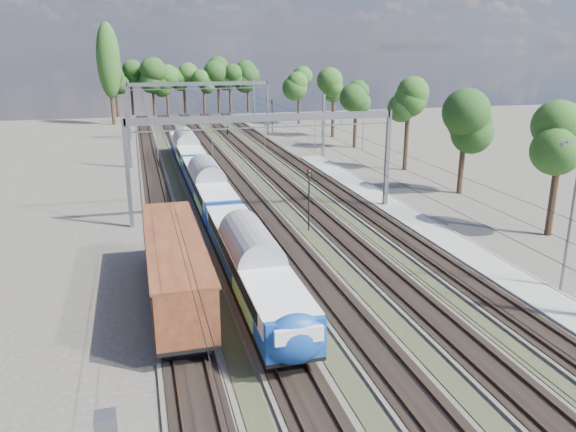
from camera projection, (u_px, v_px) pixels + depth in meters
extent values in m
plane|color=#47423A|center=(437.00, 428.00, 22.18)|extent=(220.00, 220.00, 0.00)
cube|color=#47423A|center=(155.00, 184.00, 61.47)|extent=(3.00, 130.00, 0.15)
cube|color=black|center=(155.00, 183.00, 61.44)|extent=(2.50, 130.00, 0.06)
cube|color=#473326|center=(148.00, 182.00, 61.23)|extent=(0.08, 130.00, 0.14)
cube|color=#473326|center=(161.00, 182.00, 61.59)|extent=(0.08, 130.00, 0.14)
cube|color=#47423A|center=(196.00, 181.00, 62.60)|extent=(3.00, 130.00, 0.15)
cube|color=black|center=(196.00, 180.00, 62.57)|extent=(2.50, 130.00, 0.06)
cube|color=#473326|center=(190.00, 180.00, 62.36)|extent=(0.08, 130.00, 0.14)
cube|color=#473326|center=(203.00, 179.00, 62.73)|extent=(0.08, 130.00, 0.14)
cube|color=#47423A|center=(236.00, 179.00, 63.73)|extent=(3.00, 130.00, 0.15)
cube|color=black|center=(236.00, 178.00, 63.71)|extent=(2.50, 130.00, 0.06)
cube|color=#473326|center=(230.00, 178.00, 63.50)|extent=(0.08, 130.00, 0.14)
cube|color=#473326|center=(242.00, 177.00, 63.86)|extent=(0.08, 130.00, 0.14)
cube|color=#47423A|center=(274.00, 177.00, 64.87)|extent=(3.00, 130.00, 0.15)
cube|color=black|center=(274.00, 176.00, 64.84)|extent=(2.50, 130.00, 0.06)
cube|color=#473326|center=(268.00, 175.00, 64.63)|extent=(0.08, 130.00, 0.14)
cube|color=#473326|center=(280.00, 175.00, 64.99)|extent=(0.08, 130.00, 0.14)
cube|color=#47423A|center=(311.00, 174.00, 66.00)|extent=(3.00, 130.00, 0.15)
cube|color=black|center=(311.00, 174.00, 65.97)|extent=(2.50, 130.00, 0.06)
cube|color=#473326|center=(306.00, 173.00, 65.76)|extent=(0.08, 130.00, 0.14)
cube|color=#473326|center=(317.00, 172.00, 66.12)|extent=(0.08, 130.00, 0.14)
cube|color=#2F2F1E|center=(176.00, 183.00, 62.05)|extent=(1.10, 130.00, 0.05)
cube|color=#2F2F1E|center=(216.00, 181.00, 63.18)|extent=(1.10, 130.00, 0.05)
cube|color=#2F2F1E|center=(255.00, 178.00, 64.31)|extent=(1.10, 130.00, 0.05)
cube|color=#2F2F1E|center=(293.00, 176.00, 65.45)|extent=(1.10, 130.00, 0.05)
cube|color=gray|center=(445.00, 239.00, 43.64)|extent=(3.00, 70.00, 0.30)
cube|color=slate|center=(128.00, 174.00, 45.71)|extent=(0.35, 0.35, 9.00)
cube|color=slate|center=(387.00, 160.00, 51.49)|extent=(0.35, 0.35, 9.00)
cube|color=slate|center=(265.00, 118.00, 47.39)|extent=(23.00, 0.35, 0.60)
cube|color=slate|center=(128.00, 112.00, 90.05)|extent=(0.35, 0.35, 9.00)
cube|color=slate|center=(268.00, 108.00, 95.83)|extent=(0.35, 0.35, 9.00)
cube|color=slate|center=(199.00, 84.00, 91.73)|extent=(23.00, 0.35, 0.60)
cube|color=slate|center=(128.00, 134.00, 68.87)|extent=(0.35, 0.35, 8.50)
cube|color=slate|center=(128.00, 101.00, 110.44)|extent=(0.35, 0.35, 8.50)
cube|color=slate|center=(323.00, 126.00, 75.24)|extent=(0.35, 0.35, 8.50)
cube|color=slate|center=(254.00, 98.00, 116.81)|extent=(0.35, 0.35, 8.50)
cylinder|color=black|center=(151.00, 134.00, 59.90)|extent=(0.03, 130.00, 0.03)
cylinder|color=black|center=(151.00, 124.00, 59.59)|extent=(0.03, 130.00, 0.03)
cylinder|color=black|center=(194.00, 133.00, 61.04)|extent=(0.03, 130.00, 0.03)
cylinder|color=black|center=(193.00, 123.00, 60.72)|extent=(0.03, 130.00, 0.03)
cylinder|color=black|center=(235.00, 131.00, 62.17)|extent=(0.03, 130.00, 0.03)
cylinder|color=black|center=(234.00, 121.00, 61.85)|extent=(0.03, 130.00, 0.03)
cylinder|color=black|center=(274.00, 130.00, 63.30)|extent=(0.03, 130.00, 0.03)
cylinder|color=black|center=(274.00, 120.00, 62.98)|extent=(0.03, 130.00, 0.03)
cylinder|color=black|center=(312.00, 128.00, 64.43)|extent=(0.03, 130.00, 0.03)
cylinder|color=black|center=(312.00, 119.00, 64.11)|extent=(0.03, 130.00, 0.03)
cylinder|color=black|center=(117.00, 102.00, 120.19)|extent=(0.56, 0.56, 6.18)
sphere|color=#1F3814|center=(115.00, 79.00, 118.76)|extent=(4.08, 4.08, 4.08)
cylinder|color=black|center=(131.00, 98.00, 123.33)|extent=(0.56, 0.56, 7.36)
sphere|color=#1F3814|center=(129.00, 71.00, 121.63)|extent=(5.16, 5.16, 5.16)
cylinder|color=black|center=(152.00, 100.00, 124.12)|extent=(0.56, 0.56, 6.54)
sphere|color=#1F3814|center=(150.00, 75.00, 122.61)|extent=(4.41, 4.41, 4.41)
cylinder|color=black|center=(166.00, 100.00, 125.66)|extent=(0.56, 0.56, 6.03)
sphere|color=#1F3814|center=(165.00, 78.00, 124.27)|extent=(5.43, 5.43, 5.43)
cylinder|color=black|center=(187.00, 101.00, 123.93)|extent=(0.56, 0.56, 5.91)
sphere|color=#1F3814|center=(186.00, 79.00, 122.57)|extent=(5.06, 5.06, 5.06)
cylinder|color=black|center=(203.00, 98.00, 125.10)|extent=(0.56, 0.56, 7.32)
sphere|color=#1F3814|center=(202.00, 70.00, 123.41)|extent=(5.42, 5.42, 5.42)
cylinder|color=black|center=(216.00, 98.00, 127.68)|extent=(0.56, 0.56, 6.71)
sphere|color=#1F3814|center=(215.00, 74.00, 126.13)|extent=(5.14, 5.14, 5.14)
cylinder|color=black|center=(235.00, 98.00, 127.28)|extent=(0.56, 0.56, 6.62)
sphere|color=#1F3814|center=(234.00, 74.00, 125.75)|extent=(5.36, 5.36, 5.36)
cylinder|color=black|center=(246.00, 100.00, 127.85)|extent=(0.56, 0.56, 5.72)
sphere|color=#1F3814|center=(245.00, 79.00, 126.53)|extent=(4.46, 4.46, 4.46)
cylinder|color=black|center=(555.00, 198.00, 44.38)|extent=(0.56, 0.56, 5.91)
sphere|color=#1F3814|center=(563.00, 139.00, 43.02)|extent=(4.29, 4.29, 4.29)
cylinder|color=black|center=(477.00, 171.00, 54.44)|extent=(0.56, 0.56, 5.88)
sphere|color=#1F3814|center=(482.00, 122.00, 53.08)|extent=(3.75, 3.75, 3.75)
cylinder|color=black|center=(408.00, 144.00, 67.13)|extent=(0.56, 0.56, 6.57)
sphere|color=#1F3814|center=(411.00, 100.00, 65.61)|extent=(3.40, 3.40, 3.40)
cylinder|color=black|center=(349.00, 129.00, 83.20)|extent=(0.56, 0.56, 5.49)
sphere|color=#1F3814|center=(350.00, 99.00, 81.94)|extent=(4.28, 4.28, 4.28)
cylinder|color=black|center=(329.00, 117.00, 93.58)|extent=(0.56, 0.56, 6.50)
sphere|color=#1F3814|center=(330.00, 85.00, 92.08)|extent=(4.67, 4.67, 4.67)
cylinder|color=black|center=(304.00, 109.00, 108.63)|extent=(0.56, 0.56, 5.74)
sphere|color=#1F3814|center=(305.00, 85.00, 107.30)|extent=(4.00, 4.00, 4.00)
cylinder|color=black|center=(110.00, 82.00, 106.76)|extent=(0.70, 0.70, 16.00)
ellipsoid|color=#194416|center=(109.00, 61.00, 105.61)|extent=(4.40, 4.40, 14.08)
cube|color=black|center=(280.00, 340.00, 27.77)|extent=(1.99, 2.98, 0.79)
cube|color=black|center=(232.00, 247.00, 40.62)|extent=(1.99, 2.98, 0.79)
cube|color=navy|center=(251.00, 262.00, 33.76)|extent=(2.78, 19.87, 1.89)
cube|color=silver|center=(251.00, 254.00, 33.62)|extent=(2.86, 19.08, 0.94)
cube|color=black|center=(274.00, 252.00, 33.98)|extent=(0.04, 16.89, 0.70)
cube|color=#F6EB0C|center=(268.00, 300.00, 29.87)|extent=(2.88, 5.56, 0.70)
cylinder|color=gray|center=(251.00, 247.00, 33.49)|extent=(2.82, 19.87, 2.82)
cube|color=black|center=(219.00, 221.00, 46.68)|extent=(1.99, 2.98, 0.79)
cube|color=black|center=(199.00, 184.00, 59.53)|extent=(1.99, 2.98, 0.79)
cube|color=navy|center=(207.00, 185.00, 52.68)|extent=(2.78, 19.87, 1.89)
cube|color=silver|center=(207.00, 180.00, 52.53)|extent=(2.86, 19.08, 0.94)
cube|color=black|center=(222.00, 179.00, 52.89)|extent=(0.04, 16.89, 0.70)
cube|color=#F6EB0C|center=(214.00, 202.00, 48.78)|extent=(2.88, 5.56, 0.70)
cylinder|color=gray|center=(207.00, 175.00, 52.40)|extent=(2.82, 19.87, 2.82)
cube|color=black|center=(193.00, 171.00, 65.59)|extent=(1.99, 2.98, 0.79)
cube|color=black|center=(182.00, 151.00, 78.45)|extent=(1.99, 2.98, 0.79)
cube|color=navy|center=(186.00, 148.00, 71.59)|extent=(2.78, 19.87, 1.89)
cube|color=silver|center=(186.00, 145.00, 71.45)|extent=(2.86, 19.08, 0.94)
cube|color=black|center=(198.00, 144.00, 71.81)|extent=(0.04, 16.89, 0.70)
cube|color=#F6EB0C|center=(190.00, 159.00, 67.69)|extent=(2.88, 5.56, 0.70)
cylinder|color=gray|center=(186.00, 141.00, 71.32)|extent=(2.82, 19.87, 2.82)
ellipsoid|color=navy|center=(295.00, 339.00, 24.75)|extent=(2.82, 1.55, 2.40)
cube|color=black|center=(185.00, 338.00, 27.97)|extent=(2.17, 2.83, 0.76)
cube|color=black|center=(171.00, 262.00, 37.81)|extent=(2.17, 2.83, 0.76)
cube|color=black|center=(176.00, 286.00, 32.75)|extent=(2.93, 15.22, 0.22)
cube|color=#4D1C14|center=(175.00, 262.00, 32.31)|extent=(2.93, 15.22, 2.83)
cube|color=#4D1C14|center=(173.00, 238.00, 31.89)|extent=(3.15, 15.22, 0.13)
imported|color=black|center=(228.00, 131.00, 94.92)|extent=(0.42, 0.63, 1.70)
cylinder|color=black|center=(309.00, 204.00, 45.34)|extent=(0.13, 0.13, 4.53)
cube|color=black|center=(309.00, 173.00, 44.59)|extent=(0.33, 0.23, 0.63)
sphere|color=red|center=(310.00, 171.00, 44.43)|extent=(0.14, 0.14, 0.14)
sphere|color=#0C9919|center=(310.00, 175.00, 44.52)|extent=(0.14, 0.14, 0.14)
cylinder|color=black|center=(272.00, 118.00, 98.88)|extent=(0.14, 0.14, 4.96)
cube|color=black|center=(272.00, 102.00, 98.06)|extent=(0.40, 0.31, 0.69)
sphere|color=red|center=(272.00, 101.00, 97.89)|extent=(0.16, 0.16, 0.16)
sphere|color=#0C9919|center=(272.00, 103.00, 97.99)|extent=(0.16, 0.16, 0.16)
cylinder|color=slate|center=(571.00, 217.00, 33.31)|extent=(0.19, 0.19, 9.51)
cube|color=slate|center=(575.00, 141.00, 31.85)|extent=(1.33, 0.39, 0.11)
cube|color=slate|center=(564.00, 144.00, 31.72)|extent=(0.51, 0.33, 0.17)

